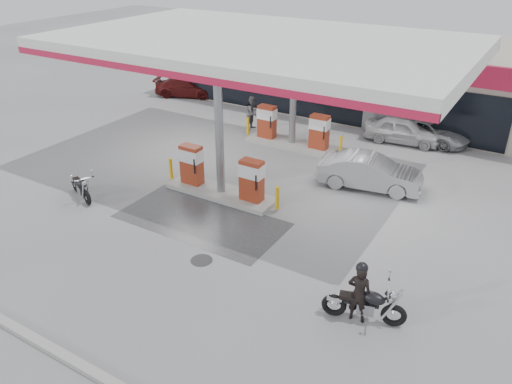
# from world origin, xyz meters

# --- Properties ---
(ground) EXTENTS (90.00, 90.00, 0.00)m
(ground) POSITION_xyz_m (0.00, 0.00, 0.00)
(ground) COLOR gray
(ground) RESTS_ON ground
(wet_patch) EXTENTS (6.00, 3.00, 0.00)m
(wet_patch) POSITION_xyz_m (0.50, 0.00, 0.00)
(wet_patch) COLOR #4C4C4F
(wet_patch) RESTS_ON ground
(drain_cover) EXTENTS (0.70, 0.70, 0.01)m
(drain_cover) POSITION_xyz_m (2.00, -2.00, 0.00)
(drain_cover) COLOR #38383A
(drain_cover) RESTS_ON ground
(kerb) EXTENTS (28.00, 0.25, 0.15)m
(kerb) POSITION_xyz_m (0.00, -7.00, 0.07)
(kerb) COLOR gray
(kerb) RESTS_ON ground
(store_building) EXTENTS (22.00, 8.22, 4.00)m
(store_building) POSITION_xyz_m (0.01, 15.94, 2.01)
(store_building) COLOR #AAA18F
(store_building) RESTS_ON ground
(canopy) EXTENTS (16.00, 10.02, 5.51)m
(canopy) POSITION_xyz_m (0.00, 5.00, 5.27)
(canopy) COLOR silver
(canopy) RESTS_ON ground
(pump_island_near) EXTENTS (5.14, 1.30, 1.78)m
(pump_island_near) POSITION_xyz_m (0.00, 2.00, 0.71)
(pump_island_near) COLOR #9E9E99
(pump_island_near) RESTS_ON ground
(pump_island_far) EXTENTS (5.14, 1.30, 1.78)m
(pump_island_far) POSITION_xyz_m (0.00, 8.00, 0.71)
(pump_island_far) COLOR #9E9E99
(pump_island_far) RESTS_ON ground
(main_motorcycle) EXTENTS (2.18, 0.94, 1.14)m
(main_motorcycle) POSITION_xyz_m (7.32, -1.98, 0.51)
(main_motorcycle) COLOR black
(main_motorcycle) RESTS_ON ground
(biker_main) EXTENTS (0.67, 0.49, 1.70)m
(biker_main) POSITION_xyz_m (7.13, -2.04, 0.85)
(biker_main) COLOR black
(biker_main) RESTS_ON ground
(parked_motorcycle) EXTENTS (1.86, 1.06, 1.01)m
(parked_motorcycle) POSITION_xyz_m (-4.45, -1.01, 0.45)
(parked_motorcycle) COLOR black
(parked_motorcycle) RESTS_ON ground
(sedan_white) EXTENTS (3.78, 1.85, 1.24)m
(sedan_white) POSITION_xyz_m (4.42, 11.20, 0.62)
(sedan_white) COLOR silver
(sedan_white) RESTS_ON ground
(attendant) EXTENTS (0.72, 0.90, 1.76)m
(attendant) POSITION_xyz_m (-2.86, 9.05, 0.88)
(attendant) COLOR #4C4D50
(attendant) RESTS_ON ground
(hatchback_silver) EXTENTS (4.28, 2.12, 1.35)m
(hatchback_silver) POSITION_xyz_m (4.74, 5.60, 0.68)
(hatchback_silver) COLOR #999BA0
(hatchback_silver) RESTS_ON ground
(parked_car_left) EXTENTS (4.26, 2.95, 1.14)m
(parked_car_left) POSITION_xyz_m (-9.57, 12.04, 0.57)
(parked_car_left) COLOR #4D1110
(parked_car_left) RESTS_ON ground
(parked_car_right) EXTENTS (4.11, 2.52, 1.06)m
(parked_car_right) POSITION_xyz_m (5.56, 12.00, 0.53)
(parked_car_right) COLOR gray
(parked_car_right) RESTS_ON ground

